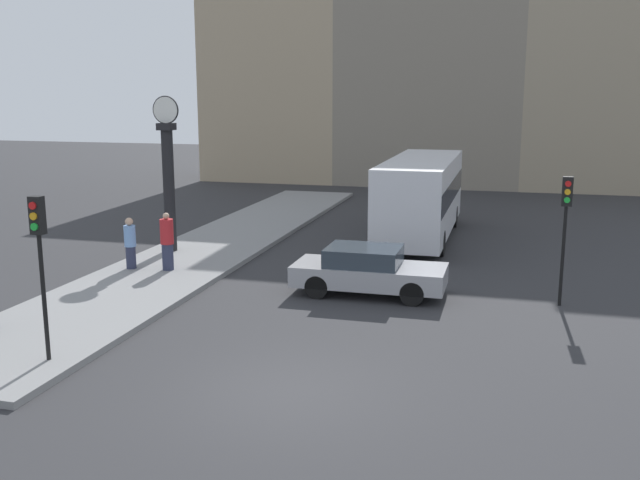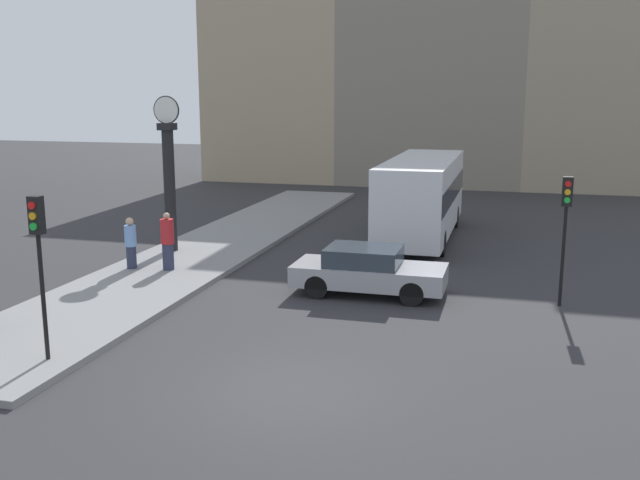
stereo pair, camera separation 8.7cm
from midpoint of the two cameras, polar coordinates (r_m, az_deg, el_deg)
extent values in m
plane|color=#2D2D30|center=(13.71, -2.76, -12.07)|extent=(120.00, 120.00, 0.00)
cube|color=gray|center=(26.47, -7.83, -0.27)|extent=(3.85, 27.76, 0.16)
cube|color=tan|center=(46.49, -3.35, 14.06)|extent=(8.67, 5.00, 14.89)
cube|color=gray|center=(44.46, 9.13, 16.10)|extent=(10.86, 5.00, 18.07)
cube|color=gray|center=(44.59, 23.70, 15.76)|extent=(10.84, 5.00, 18.81)
cube|color=#9E9EA3|center=(19.86, 4.09, -2.80)|extent=(4.20, 1.78, 0.57)
cube|color=#2D3842|center=(19.77, 3.63, -1.27)|extent=(2.02, 1.60, 0.50)
cylinder|color=black|center=(20.47, 8.09, -3.12)|extent=(0.65, 0.22, 0.65)
cylinder|color=black|center=(18.97, 7.49, -4.29)|extent=(0.65, 0.22, 0.65)
cylinder|color=black|center=(20.93, 1.00, -2.67)|extent=(0.65, 0.22, 0.65)
cylinder|color=black|center=(19.47, -0.14, -3.77)|extent=(0.65, 0.22, 0.65)
cube|color=silver|center=(27.42, 8.26, 3.62)|extent=(2.36, 8.94, 2.72)
cube|color=#1E232D|center=(27.39, 8.27, 4.01)|extent=(2.38, 8.76, 0.80)
cylinder|color=black|center=(30.24, 10.80, 1.84)|extent=(0.28, 0.90, 0.90)
cylinder|color=black|center=(30.46, 6.91, 2.04)|extent=(0.28, 0.90, 0.90)
cylinder|color=black|center=(24.81, 9.75, -0.26)|extent=(0.28, 0.90, 0.90)
cylinder|color=black|center=(25.08, 5.03, 0.00)|extent=(0.28, 0.90, 0.90)
cylinder|color=black|center=(15.45, -21.12, -4.32)|extent=(0.09, 0.09, 2.62)
cube|color=black|center=(15.09, -21.59, 1.87)|extent=(0.26, 0.20, 0.76)
cylinder|color=red|center=(14.96, -21.92, 2.58)|extent=(0.15, 0.04, 0.15)
cylinder|color=orange|center=(15.00, -21.86, 1.79)|extent=(0.15, 0.04, 0.15)
cylinder|color=green|center=(15.03, -21.80, 1.00)|extent=(0.15, 0.04, 0.15)
cylinder|color=black|center=(19.64, 18.97, -1.26)|extent=(0.09, 0.09, 2.66)
cube|color=black|center=(19.35, 19.30, 3.68)|extent=(0.26, 0.20, 0.76)
cylinder|color=red|center=(19.20, 19.37, 4.25)|extent=(0.15, 0.04, 0.15)
cylinder|color=orange|center=(19.23, 19.33, 3.63)|extent=(0.15, 0.04, 0.15)
cylinder|color=green|center=(19.26, 19.28, 3.02)|extent=(0.15, 0.04, 0.15)
cylinder|color=black|center=(24.88, -11.83, 3.84)|extent=(0.39, 0.39, 4.13)
cube|color=black|center=(24.68, -12.04, 8.87)|extent=(0.51, 0.51, 0.23)
cylinder|color=black|center=(24.66, -12.10, 10.14)|extent=(0.93, 0.04, 0.93)
cylinder|color=white|center=(24.66, -12.10, 10.14)|extent=(0.86, 0.06, 0.86)
cylinder|color=#2D334C|center=(22.43, -11.94, -1.31)|extent=(0.35, 0.35, 0.82)
cylinder|color=red|center=(22.27, -12.03, 0.68)|extent=(0.41, 0.41, 0.76)
sphere|color=tan|center=(22.19, -12.08, 1.90)|extent=(0.20, 0.20, 0.20)
cylinder|color=#2D334C|center=(22.89, -14.74, -1.34)|extent=(0.30, 0.30, 0.70)
cylinder|color=#729ED8|center=(22.75, -14.83, 0.33)|extent=(0.36, 0.36, 0.66)
sphere|color=tan|center=(22.67, -14.89, 1.44)|extent=(0.24, 0.24, 0.24)
camera|label=1|loc=(0.04, -89.88, 0.03)|focal=40.00mm
camera|label=2|loc=(0.04, 90.12, -0.03)|focal=40.00mm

